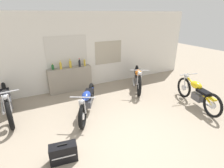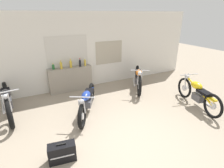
{
  "view_description": "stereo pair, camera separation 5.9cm",
  "coord_description": "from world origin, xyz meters",
  "px_view_note": "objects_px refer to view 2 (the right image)",
  "views": [
    {
      "loc": [
        -1.82,
        -2.53,
        2.72
      ],
      "look_at": [
        0.45,
        1.9,
        0.7
      ],
      "focal_mm": 28.0,
      "sensor_mm": 36.0,
      "label": 1
    },
    {
      "loc": [
        -1.76,
        -2.55,
        2.72
      ],
      "look_at": [
        0.45,
        1.9,
        0.7
      ],
      "focal_mm": 28.0,
      "sensor_mm": 36.0,
      "label": 2
    }
  ],
  "objects_px": {
    "bottle_center": "(71,64)",
    "motorcycle_orange": "(138,78)",
    "bottle_right_center": "(80,63)",
    "bottle_rightmost": "(85,62)",
    "bottle_left_center": "(61,65)",
    "hard_case_black": "(62,152)",
    "bottle_leftmost": "(53,67)",
    "motorcycle_blue": "(87,101)",
    "motorcycle_black": "(7,101)",
    "motorcycle_yellow": "(198,94)"
  },
  "relations": [
    {
      "from": "bottle_left_center",
      "to": "motorcycle_orange",
      "type": "distance_m",
      "value": 2.87
    },
    {
      "from": "bottle_center",
      "to": "bottle_right_center",
      "type": "height_order",
      "value": "bottle_center"
    },
    {
      "from": "bottle_right_center",
      "to": "motorcycle_orange",
      "type": "distance_m",
      "value": 2.26
    },
    {
      "from": "bottle_left_center",
      "to": "hard_case_black",
      "type": "bearing_deg",
      "value": -102.42
    },
    {
      "from": "bottle_left_center",
      "to": "motorcycle_blue",
      "type": "xyz_separation_m",
      "value": [
        0.31,
        -1.79,
        -0.64
      ]
    },
    {
      "from": "bottle_left_center",
      "to": "bottle_right_center",
      "type": "xyz_separation_m",
      "value": [
        0.68,
        -0.01,
        0.0
      ]
    },
    {
      "from": "bottle_leftmost",
      "to": "bottle_left_center",
      "type": "xyz_separation_m",
      "value": [
        0.26,
        -0.07,
        0.04
      ]
    },
    {
      "from": "bottle_rightmost",
      "to": "hard_case_black",
      "type": "distance_m",
      "value": 3.74
    },
    {
      "from": "bottle_left_center",
      "to": "motorcycle_blue",
      "type": "height_order",
      "value": "bottle_left_center"
    },
    {
      "from": "motorcycle_black",
      "to": "hard_case_black",
      "type": "xyz_separation_m",
      "value": [
        1.01,
        -2.37,
        -0.26
      ]
    },
    {
      "from": "bottle_leftmost",
      "to": "motorcycle_yellow",
      "type": "distance_m",
      "value": 4.83
    },
    {
      "from": "bottle_leftmost",
      "to": "motorcycle_blue",
      "type": "height_order",
      "value": "bottle_leftmost"
    },
    {
      "from": "bottle_leftmost",
      "to": "motorcycle_blue",
      "type": "xyz_separation_m",
      "value": [
        0.57,
        -1.86,
        -0.59
      ]
    },
    {
      "from": "bottle_leftmost",
      "to": "bottle_rightmost",
      "type": "relative_size",
      "value": 0.7
    },
    {
      "from": "bottle_rightmost",
      "to": "hard_case_black",
      "type": "height_order",
      "value": "bottle_rightmost"
    },
    {
      "from": "bottle_center",
      "to": "motorcycle_yellow",
      "type": "xyz_separation_m",
      "value": [
        3.15,
        -2.93,
        -0.61
      ]
    },
    {
      "from": "bottle_left_center",
      "to": "motorcycle_black",
      "type": "distance_m",
      "value": 2.04
    },
    {
      "from": "motorcycle_blue",
      "to": "bottle_leftmost",
      "type": "bearing_deg",
      "value": 106.96
    },
    {
      "from": "bottle_right_center",
      "to": "motorcycle_orange",
      "type": "xyz_separation_m",
      "value": [
        1.96,
        -0.94,
        -0.6
      ]
    },
    {
      "from": "bottle_left_center",
      "to": "bottle_rightmost",
      "type": "height_order",
      "value": "bottle_left_center"
    },
    {
      "from": "bottle_rightmost",
      "to": "motorcycle_blue",
      "type": "xyz_separation_m",
      "value": [
        -0.57,
        -1.79,
        -0.63
      ]
    },
    {
      "from": "bottle_rightmost",
      "to": "motorcycle_blue",
      "type": "relative_size",
      "value": 0.16
    },
    {
      "from": "bottle_left_center",
      "to": "bottle_right_center",
      "type": "height_order",
      "value": "bottle_right_center"
    },
    {
      "from": "bottle_leftmost",
      "to": "motorcycle_blue",
      "type": "relative_size",
      "value": 0.11
    },
    {
      "from": "motorcycle_black",
      "to": "motorcycle_orange",
      "type": "distance_m",
      "value": 4.37
    },
    {
      "from": "bottle_left_center",
      "to": "bottle_right_center",
      "type": "bearing_deg",
      "value": -0.66
    },
    {
      "from": "bottle_right_center",
      "to": "motorcycle_black",
      "type": "height_order",
      "value": "bottle_right_center"
    },
    {
      "from": "bottle_left_center",
      "to": "hard_case_black",
      "type": "distance_m",
      "value": 3.46
    },
    {
      "from": "motorcycle_blue",
      "to": "hard_case_black",
      "type": "relative_size",
      "value": 3.3
    },
    {
      "from": "bottle_center",
      "to": "motorcycle_yellow",
      "type": "bearing_deg",
      "value": -42.89
    },
    {
      "from": "bottle_left_center",
      "to": "bottle_right_center",
      "type": "relative_size",
      "value": 0.99
    },
    {
      "from": "motorcycle_black",
      "to": "motorcycle_yellow",
      "type": "bearing_deg",
      "value": -20.93
    },
    {
      "from": "bottle_center",
      "to": "motorcycle_orange",
      "type": "height_order",
      "value": "bottle_center"
    },
    {
      "from": "bottle_leftmost",
      "to": "hard_case_black",
      "type": "relative_size",
      "value": 0.38
    },
    {
      "from": "motorcycle_orange",
      "to": "bottle_left_center",
      "type": "bearing_deg",
      "value": 160.24
    },
    {
      "from": "bottle_leftmost",
      "to": "bottle_center",
      "type": "xyz_separation_m",
      "value": [
        0.61,
        -0.05,
        0.05
      ]
    },
    {
      "from": "bottle_center",
      "to": "motorcycle_black",
      "type": "xyz_separation_m",
      "value": [
        -2.07,
        -0.93,
        -0.59
      ]
    },
    {
      "from": "bottle_left_center",
      "to": "motorcycle_orange",
      "type": "height_order",
      "value": "bottle_left_center"
    },
    {
      "from": "motorcycle_blue",
      "to": "motorcycle_black",
      "type": "height_order",
      "value": "motorcycle_black"
    },
    {
      "from": "motorcycle_black",
      "to": "motorcycle_orange",
      "type": "bearing_deg",
      "value": -0.52
    },
    {
      "from": "motorcycle_yellow",
      "to": "hard_case_black",
      "type": "relative_size",
      "value": 3.55
    },
    {
      "from": "bottle_rightmost",
      "to": "motorcycle_yellow",
      "type": "relative_size",
      "value": 0.15
    },
    {
      "from": "bottle_center",
      "to": "motorcycle_black",
      "type": "height_order",
      "value": "bottle_center"
    },
    {
      "from": "bottle_left_center",
      "to": "motorcycle_yellow",
      "type": "xyz_separation_m",
      "value": [
        3.5,
        -2.91,
        -0.61
      ]
    },
    {
      "from": "bottle_right_center",
      "to": "hard_case_black",
      "type": "relative_size",
      "value": 0.57
    },
    {
      "from": "bottle_left_center",
      "to": "hard_case_black",
      "type": "relative_size",
      "value": 0.56
    },
    {
      "from": "bottle_right_center",
      "to": "bottle_rightmost",
      "type": "height_order",
      "value": "bottle_right_center"
    },
    {
      "from": "bottle_rightmost",
      "to": "motorcycle_black",
      "type": "distance_m",
      "value": 2.82
    },
    {
      "from": "bottle_rightmost",
      "to": "motorcycle_black",
      "type": "height_order",
      "value": "bottle_rightmost"
    },
    {
      "from": "bottle_leftmost",
      "to": "motorcycle_black",
      "type": "relative_size",
      "value": 0.1
    }
  ]
}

